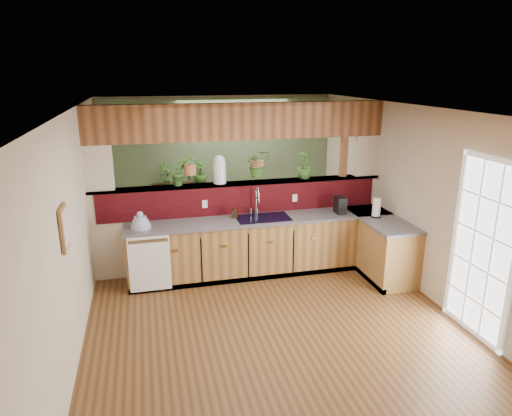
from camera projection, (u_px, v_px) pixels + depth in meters
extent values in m
cube|color=#55361A|center=(263.00, 303.00, 6.26)|extent=(4.60, 7.00, 0.01)
cube|color=brown|center=(264.00, 110.00, 5.51)|extent=(4.60, 7.00, 0.01)
cube|color=beige|center=(219.00, 162.00, 9.14)|extent=(4.60, 0.02, 2.60)
cube|color=beige|center=(418.00, 387.00, 2.63)|extent=(4.60, 0.02, 2.60)
cube|color=beige|center=(75.00, 226.00, 5.36)|extent=(0.02, 7.00, 2.60)
cube|color=beige|center=(421.00, 201.00, 6.42)|extent=(0.02, 7.00, 2.60)
cube|color=beige|center=(242.00, 225.00, 7.32)|extent=(4.60, 0.15, 1.35)
cube|color=#3C070C|center=(243.00, 200.00, 7.11)|extent=(4.40, 0.02, 0.45)
cube|color=brown|center=(242.00, 183.00, 7.12)|extent=(4.60, 0.21, 0.04)
cube|color=brown|center=(241.00, 121.00, 6.85)|extent=(4.60, 0.15, 0.55)
cube|color=beige|center=(99.00, 169.00, 6.54)|extent=(0.40, 0.15, 0.70)
cube|color=beige|center=(366.00, 157.00, 7.51)|extent=(0.40, 0.15, 0.70)
cube|color=brown|center=(342.00, 182.00, 7.53)|extent=(0.10, 0.10, 2.60)
cube|color=brown|center=(242.00, 183.00, 7.12)|extent=(4.60, 0.21, 0.04)
cube|color=brown|center=(241.00, 121.00, 6.85)|extent=(4.60, 0.15, 0.55)
cube|color=#546A48|center=(219.00, 162.00, 9.12)|extent=(4.55, 0.02, 2.55)
cube|color=brown|center=(263.00, 246.00, 7.10)|extent=(4.10, 0.60, 0.86)
cube|color=#525157|center=(263.00, 219.00, 6.97)|extent=(4.14, 0.64, 0.04)
cube|color=brown|center=(379.00, 247.00, 7.10)|extent=(0.60, 1.48, 0.86)
cube|color=#525157|center=(381.00, 219.00, 6.97)|extent=(0.64, 1.52, 0.04)
cube|color=brown|center=(366.00, 237.00, 7.50)|extent=(0.60, 0.60, 0.86)
cube|color=#525157|center=(368.00, 211.00, 7.37)|extent=(0.64, 0.64, 0.04)
cube|color=black|center=(267.00, 277.00, 6.96)|extent=(4.10, 0.06, 0.08)
cube|color=black|center=(361.00, 271.00, 7.15)|extent=(0.06, 1.48, 0.08)
cube|color=white|center=(150.00, 264.00, 6.41)|extent=(0.58, 0.02, 0.82)
cube|color=#B7B7B2|center=(148.00, 241.00, 6.29)|extent=(0.54, 0.01, 0.05)
cube|color=black|center=(263.00, 219.00, 6.97)|extent=(0.82, 0.50, 0.03)
cube|color=black|center=(251.00, 225.00, 6.95)|extent=(0.34, 0.40, 0.16)
cube|color=black|center=(275.00, 223.00, 7.04)|extent=(0.34, 0.40, 0.16)
cube|color=white|center=(482.00, 251.00, 5.27)|extent=(0.06, 1.02, 2.16)
cube|color=brown|center=(64.00, 228.00, 4.55)|extent=(0.03, 0.35, 0.45)
cube|color=silver|center=(66.00, 228.00, 4.55)|extent=(0.01, 0.27, 0.37)
cylinder|color=#B7B7B2|center=(256.00, 211.00, 7.12)|extent=(0.07, 0.07, 0.10)
cylinder|color=#B7B7B2|center=(256.00, 201.00, 7.07)|extent=(0.02, 0.02, 0.27)
torus|color=#B7B7B2|center=(257.00, 193.00, 6.97)|extent=(0.20, 0.07, 0.20)
cylinder|color=#B7B7B2|center=(259.00, 199.00, 6.91)|extent=(0.02, 0.02, 0.12)
cylinder|color=#B7B7B2|center=(251.00, 210.00, 7.10)|extent=(0.03, 0.03, 0.10)
cylinder|color=#9FABCE|center=(141.00, 226.00, 6.50)|extent=(0.29, 0.29, 0.06)
cylinder|color=#9FABCE|center=(141.00, 222.00, 6.48)|extent=(0.23, 0.23, 0.05)
cylinder|color=#9FABCE|center=(140.00, 219.00, 6.46)|extent=(0.18, 0.18, 0.05)
sphere|color=#9FABCE|center=(140.00, 214.00, 6.45)|extent=(0.09, 0.09, 0.09)
imported|color=#392014|center=(235.00, 212.00, 6.94)|extent=(0.12, 0.12, 0.20)
cube|color=black|center=(340.00, 205.00, 7.16)|extent=(0.14, 0.23, 0.26)
cube|color=black|center=(342.00, 212.00, 7.12)|extent=(0.12, 0.09, 0.09)
cylinder|color=silver|center=(341.00, 209.00, 7.13)|extent=(0.07, 0.07, 0.07)
cylinder|color=black|center=(376.00, 216.00, 7.00)|extent=(0.15, 0.15, 0.02)
cylinder|color=#B7B7B2|center=(377.00, 207.00, 6.96)|extent=(0.02, 0.02, 0.32)
cylinder|color=white|center=(377.00, 207.00, 6.96)|extent=(0.12, 0.12, 0.28)
cylinder|color=silver|center=(220.00, 173.00, 6.99)|extent=(0.20, 0.20, 0.33)
sphere|color=silver|center=(219.00, 161.00, 6.94)|extent=(0.17, 0.17, 0.17)
imported|color=#2A561D|center=(179.00, 172.00, 6.84)|extent=(0.26, 0.22, 0.42)
imported|color=#2A561D|center=(304.00, 166.00, 7.29)|extent=(0.31, 0.31, 0.42)
cylinder|color=brown|center=(189.00, 154.00, 6.80)|extent=(0.01, 0.01, 0.36)
cylinder|color=#965936|center=(190.00, 170.00, 6.87)|extent=(0.18, 0.18, 0.15)
imported|color=#2A561D|center=(189.00, 154.00, 6.80)|extent=(0.24, 0.19, 0.38)
cylinder|color=brown|center=(258.00, 151.00, 7.04)|extent=(0.01, 0.01, 0.36)
cylinder|color=#965936|center=(258.00, 166.00, 7.11)|extent=(0.20, 0.20, 0.17)
imported|color=#2A561D|center=(258.00, 150.00, 7.03)|extent=(0.43, 0.39, 0.43)
cube|color=black|center=(188.00, 206.00, 8.98)|extent=(1.38, 0.87, 0.90)
imported|color=#2A561D|center=(166.00, 174.00, 8.70)|extent=(0.25, 0.18, 0.44)
imported|color=#2A561D|center=(200.00, 173.00, 8.85)|extent=(0.25, 0.25, 0.42)
imported|color=#2A561D|center=(273.00, 221.00, 8.46)|extent=(0.81, 0.75, 0.75)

